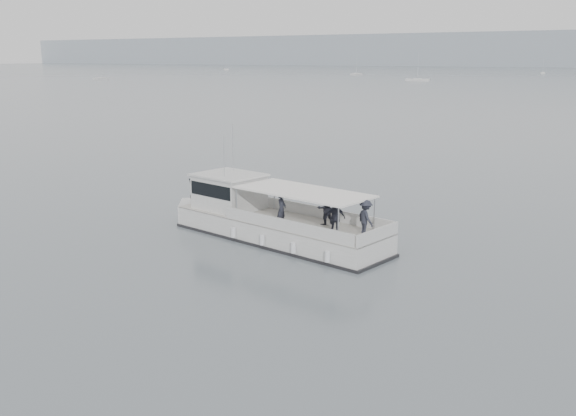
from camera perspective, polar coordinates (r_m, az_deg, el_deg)
The scene contains 2 objects.
ground at distance 27.15m, azimuth -3.80°, elevation -4.50°, with size 1400.00×1400.00×0.00m, color slate.
tour_boat at distance 30.23m, azimuth -2.34°, elevation -0.93°, with size 12.57×4.69×5.23m.
Camera 1 is at (15.42, -20.75, 8.29)m, focal length 40.00 mm.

